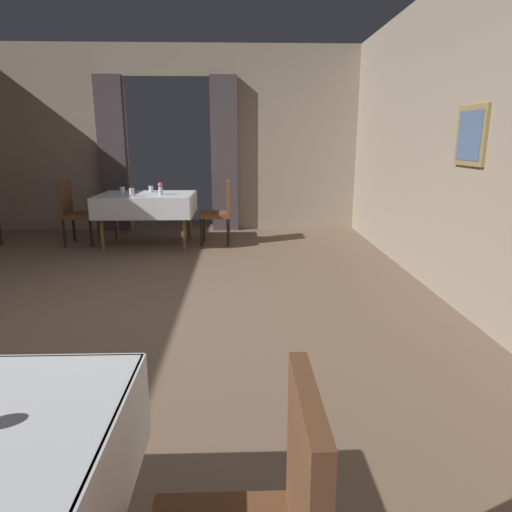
{
  "coord_description": "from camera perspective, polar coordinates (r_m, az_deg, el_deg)",
  "views": [
    {
      "loc": [
        1.19,
        -3.67,
        1.5
      ],
      "look_at": [
        1.32,
        0.33,
        0.48
      ],
      "focal_mm": 31.85,
      "sensor_mm": 36.0,
      "label": 1
    }
  ],
  "objects": [
    {
      "name": "chair_mid_right",
      "position": [
        6.73,
        -4.45,
        5.89
      ],
      "size": [
        0.44,
        0.44,
        0.93
      ],
      "color": "black",
      "rests_on": "ground"
    },
    {
      "name": "chair_mid_left",
      "position": [
        7.14,
        -21.83,
        5.4
      ],
      "size": [
        0.44,
        0.44,
        0.93
      ],
      "color": "black",
      "rests_on": "ground"
    },
    {
      "name": "dining_table_mid",
      "position": [
        6.78,
        -13.58,
        6.77
      ],
      "size": [
        1.36,
        1.01,
        0.75
      ],
      "color": "brown",
      "rests_on": "ground"
    },
    {
      "name": "flower_vase_mid",
      "position": [
        6.59,
        -11.91,
        8.34
      ],
      "size": [
        0.07,
        0.07,
        0.18
      ],
      "color": "silver",
      "rests_on": "dining_table_mid"
    },
    {
      "name": "glass_mid_d",
      "position": [
        7.01,
        -13.04,
        8.22
      ],
      "size": [
        0.07,
        0.07,
        0.09
      ],
      "primitive_type": "cylinder",
      "color": "silver",
      "rests_on": "dining_table_mid"
    },
    {
      "name": "wall_right",
      "position": [
        4.18,
        27.58,
        12.78
      ],
      "size": [
        0.16,
        8.4,
        3.0
      ],
      "color": "gray",
      "rests_on": "ground"
    },
    {
      "name": "wall_back",
      "position": [
        7.94,
        -10.84,
        14.19
      ],
      "size": [
        6.4,
        0.27,
        3.0
      ],
      "color": "gray",
      "rests_on": "ground"
    },
    {
      "name": "glass_mid_b",
      "position": [
        6.49,
        -15.34,
        7.72
      ],
      "size": [
        0.07,
        0.07,
        0.12
      ],
      "primitive_type": "cylinder",
      "color": "silver",
      "rests_on": "dining_table_mid"
    },
    {
      "name": "glass_mid_c",
      "position": [
        6.96,
        -16.44,
        7.96
      ],
      "size": [
        0.07,
        0.07,
        0.09
      ],
      "primitive_type": "cylinder",
      "color": "silver",
      "rests_on": "dining_table_mid"
    },
    {
      "name": "ground",
      "position": [
        4.14,
        -18.63,
        -7.69
      ],
      "size": [
        10.08,
        10.08,
        0.0
      ],
      "primitive_type": "plane",
      "color": "#7A604C"
    }
  ]
}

